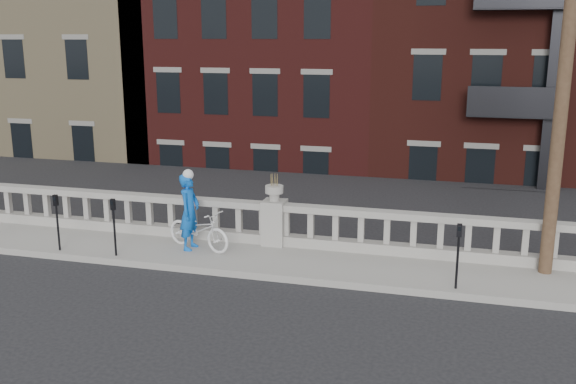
% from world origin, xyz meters
% --- Properties ---
extents(ground, '(120.00, 120.00, 0.00)m').
position_xyz_m(ground, '(0.00, 0.00, 0.00)').
color(ground, black).
rests_on(ground, ground).
extents(sidewalk, '(32.00, 2.20, 0.15)m').
position_xyz_m(sidewalk, '(0.00, 3.00, 0.07)').
color(sidewalk, gray).
rests_on(sidewalk, ground).
extents(balustrade, '(28.00, 0.34, 1.03)m').
position_xyz_m(balustrade, '(0.00, 3.95, 0.64)').
color(balustrade, gray).
rests_on(balustrade, sidewalk).
extents(planter_pedestal, '(0.55, 0.55, 1.76)m').
position_xyz_m(planter_pedestal, '(0.00, 3.95, 0.83)').
color(planter_pedestal, gray).
rests_on(planter_pedestal, sidewalk).
extents(lower_level, '(80.00, 44.00, 20.80)m').
position_xyz_m(lower_level, '(0.56, 23.04, 2.63)').
color(lower_level, '#605E59').
rests_on(lower_level, ground).
extents(utility_pole, '(1.60, 0.28, 10.00)m').
position_xyz_m(utility_pole, '(6.20, 3.60, 5.24)').
color(utility_pole, '#422D1E').
rests_on(utility_pole, sidewalk).
extents(parking_meter_b, '(0.10, 0.09, 1.36)m').
position_xyz_m(parking_meter_b, '(-4.82, 2.15, 1.00)').
color(parking_meter_b, black).
rests_on(parking_meter_b, sidewalk).
extents(parking_meter_c, '(0.10, 0.09, 1.36)m').
position_xyz_m(parking_meter_c, '(-3.32, 2.15, 1.00)').
color(parking_meter_c, black).
rests_on(parking_meter_c, sidewalk).
extents(parking_meter_d, '(0.10, 0.09, 1.36)m').
position_xyz_m(parking_meter_d, '(4.35, 2.15, 1.00)').
color(parking_meter_d, black).
rests_on(parking_meter_d, sidewalk).
extents(bicycle, '(1.93, 1.20, 0.96)m').
position_xyz_m(bicycle, '(-1.64, 3.12, 0.63)').
color(bicycle, white).
rests_on(bicycle, sidewalk).
extents(cyclist, '(0.46, 0.68, 1.83)m').
position_xyz_m(cyclist, '(-1.85, 3.08, 1.07)').
color(cyclist, blue).
rests_on(cyclist, sidewalk).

